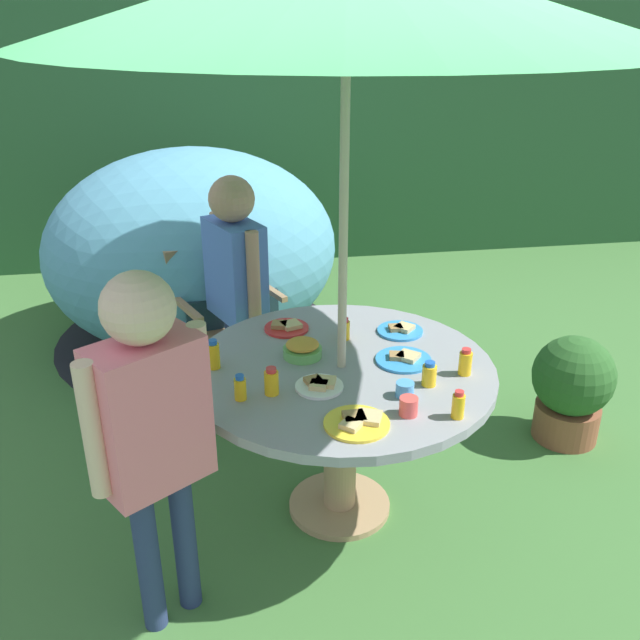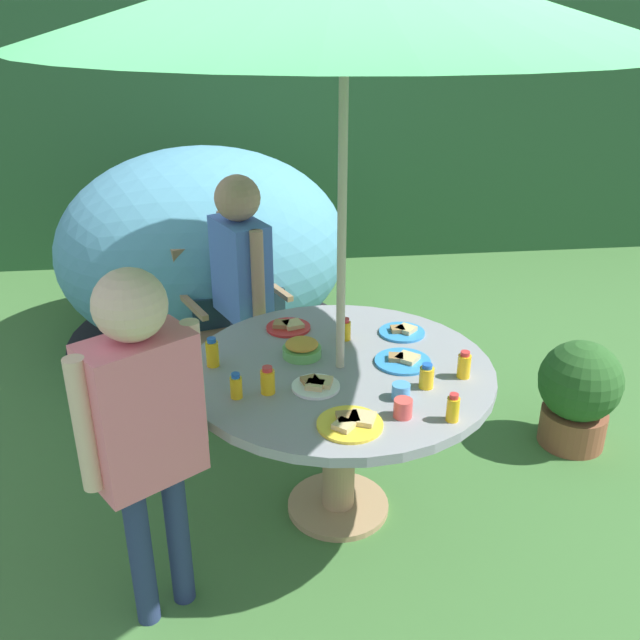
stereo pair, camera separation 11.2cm
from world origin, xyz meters
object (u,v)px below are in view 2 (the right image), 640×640
at_px(plate_far_right, 316,385).
at_px(juice_bottle_mid_right, 464,365).
at_px(plate_near_right, 288,326).
at_px(cup_near, 401,391).
at_px(juice_bottle_spot_a, 212,353).
at_px(garden_table, 340,394).
at_px(juice_bottle_front_edge, 345,330).
at_px(plate_back_edge, 351,423).
at_px(cup_far, 403,408).
at_px(wooden_chair, 229,312).
at_px(snack_bowl, 302,348).
at_px(child_in_blue_shirt, 241,269).
at_px(juice_bottle_far_left, 453,408).
at_px(potted_plant, 578,392).
at_px(child_in_pink_shirt, 143,411).
at_px(dome_tent, 204,248).
at_px(juice_bottle_near_left, 268,381).
at_px(plate_center_back, 403,360).
at_px(juice_bottle_mid_left, 236,386).
at_px(juice_bottle_spot_b, 427,377).

bearing_deg(plate_far_right, juice_bottle_mid_right, 1.66).
height_order(plate_near_right, cup_near, cup_near).
relative_size(juice_bottle_spot_a, cup_near, 1.79).
distance_m(garden_table, juice_bottle_front_edge, 0.32).
bearing_deg(plate_back_edge, cup_far, 10.63).
bearing_deg(wooden_chair, snack_bowl, -95.14).
distance_m(child_in_blue_shirt, juice_bottle_front_edge, 0.78).
height_order(juice_bottle_far_left, juice_bottle_front_edge, juice_bottle_far_left).
bearing_deg(potted_plant, plate_near_right, 179.55).
distance_m(child_in_pink_shirt, cup_far, 0.93).
xyz_separation_m(snack_bowl, juice_bottle_front_edge, (0.21, 0.14, 0.01)).
bearing_deg(dome_tent, wooden_chair, -93.76).
height_order(snack_bowl, juice_bottle_front_edge, juice_bottle_front_edge).
bearing_deg(wooden_chair, plate_back_edge, -97.18).
distance_m(child_in_blue_shirt, juice_bottle_near_left, 1.06).
distance_m(wooden_chair, plate_center_back, 1.35).
xyz_separation_m(garden_table, child_in_pink_shirt, (-0.74, -0.50, 0.28)).
height_order(wooden_chair, juice_bottle_mid_left, wooden_chair).
height_order(potted_plant, plate_center_back, plate_center_back).
distance_m(plate_back_edge, juice_bottle_far_left, 0.38).
relative_size(wooden_chair, plate_back_edge, 3.79).
bearing_deg(child_in_pink_shirt, potted_plant, -10.75).
xyz_separation_m(child_in_blue_shirt, plate_back_edge, (0.38, -1.33, -0.12)).
relative_size(juice_bottle_mid_left, juice_bottle_spot_b, 1.02).
bearing_deg(child_in_blue_shirt, plate_back_edge, -8.72).
relative_size(wooden_chair, plate_center_back, 3.85).
relative_size(child_in_blue_shirt, cup_far, 19.26).
distance_m(juice_bottle_far_left, juice_bottle_mid_right, 0.34).
xyz_separation_m(plate_back_edge, juice_bottle_front_edge, (0.08, 0.70, 0.04)).
relative_size(child_in_blue_shirt, plate_near_right, 6.61).
bearing_deg(snack_bowl, juice_bottle_spot_b, -34.66).
bearing_deg(juice_bottle_spot_a, plate_near_right, 43.54).
distance_m(juice_bottle_mid_right, juice_bottle_front_edge, 0.59).
height_order(plate_center_back, plate_back_edge, same).
xyz_separation_m(plate_near_right, juice_bottle_mid_right, (0.68, -0.54, 0.04)).
height_order(child_in_pink_shirt, juice_bottle_mid_right, child_in_pink_shirt).
height_order(juice_bottle_near_left, juice_bottle_mid_left, juice_bottle_near_left).
height_order(wooden_chair, child_in_pink_shirt, child_in_pink_shirt).
height_order(potted_plant, juice_bottle_front_edge, juice_bottle_front_edge).
height_order(dome_tent, juice_bottle_mid_right, dome_tent).
bearing_deg(plate_near_right, juice_bottle_mid_left, -112.36).
bearing_deg(juice_bottle_far_left, plate_far_right, 148.12).
bearing_deg(cup_near, juice_bottle_mid_right, 24.60).
bearing_deg(juice_bottle_front_edge, cup_near, -75.40).
bearing_deg(juice_bottle_far_left, plate_near_right, 122.37).
xyz_separation_m(child_in_pink_shirt, juice_bottle_front_edge, (0.80, 0.76, -0.10)).
height_order(plate_back_edge, juice_bottle_mid_right, juice_bottle_mid_right).
bearing_deg(juice_bottle_mid_right, wooden_chair, 127.85).
distance_m(plate_back_edge, juice_bottle_front_edge, 0.71).
xyz_separation_m(garden_table, plate_back_edge, (-0.02, -0.45, 0.15)).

